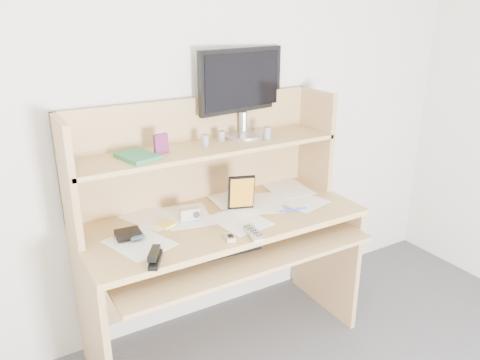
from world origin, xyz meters
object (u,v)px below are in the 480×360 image
keyboard (210,249)px  monitor (242,90)px  game_case (241,192)px  tv_remote (253,233)px  desk (216,221)px

keyboard → monitor: size_ratio=0.90×
game_case → monitor: (0.14, 0.24, 0.47)m
tv_remote → game_case: game_case is taller
tv_remote → game_case: 0.30m
desk → keyboard: 0.24m
desk → keyboard: bearing=-124.0°
game_case → monitor: size_ratio=0.36×
monitor → keyboard: bearing=-144.5°
desk → game_case: size_ratio=7.41×
desk → tv_remote: (0.02, -0.33, 0.07)m
desk → monitor: bearing=34.4°
game_case → tv_remote: bearing=-89.8°
keyboard → tv_remote: 0.23m
tv_remote → monitor: monitor is taller
keyboard → game_case: bearing=34.1°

